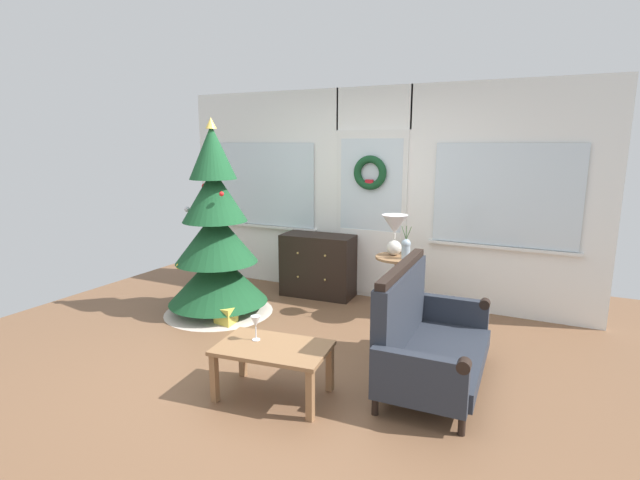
# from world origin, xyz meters

# --- Properties ---
(ground_plane) EXTENTS (6.76, 6.76, 0.00)m
(ground_plane) POSITION_xyz_m (0.00, 0.00, 0.00)
(ground_plane) COLOR brown
(back_wall_with_door) EXTENTS (5.20, 0.19, 2.55)m
(back_wall_with_door) POSITION_xyz_m (0.00, 2.08, 1.28)
(back_wall_with_door) COLOR white
(back_wall_with_door) RESTS_ON ground
(christmas_tree) EXTENTS (1.23, 1.23, 2.17)m
(christmas_tree) POSITION_xyz_m (-1.34, 0.74, 0.78)
(christmas_tree) COLOR #4C331E
(christmas_tree) RESTS_ON ground
(dresser_cabinet) EXTENTS (0.93, 0.49, 0.78)m
(dresser_cabinet) POSITION_xyz_m (-0.59, 1.79, 0.39)
(dresser_cabinet) COLOR black
(dresser_cabinet) RESTS_ON ground
(settee_sofa) EXTENTS (0.77, 1.44, 0.96)m
(settee_sofa) POSITION_xyz_m (1.16, 0.18, 0.38)
(settee_sofa) COLOR black
(settee_sofa) RESTS_ON ground
(side_table) EXTENTS (0.50, 0.48, 0.71)m
(side_table) POSITION_xyz_m (0.56, 1.41, 0.50)
(side_table) COLOR #8E6642
(side_table) RESTS_ON ground
(table_lamp) EXTENTS (0.28, 0.28, 0.44)m
(table_lamp) POSITION_xyz_m (0.50, 1.45, 0.99)
(table_lamp) COLOR silver
(table_lamp) RESTS_ON side_table
(flower_vase) EXTENTS (0.11, 0.10, 0.35)m
(flower_vase) POSITION_xyz_m (0.66, 1.35, 0.83)
(flower_vase) COLOR #99ADBC
(flower_vase) RESTS_ON side_table
(coffee_table) EXTENTS (0.90, 0.62, 0.41)m
(coffee_table) POSITION_xyz_m (0.21, -0.57, 0.35)
(coffee_table) COLOR #8E6642
(coffee_table) RESTS_ON ground
(wine_glass) EXTENTS (0.08, 0.08, 0.20)m
(wine_glass) POSITION_xyz_m (0.04, -0.53, 0.55)
(wine_glass) COLOR silver
(wine_glass) RESTS_ON coffee_table
(gift_box) EXTENTS (0.19, 0.17, 0.19)m
(gift_box) POSITION_xyz_m (-1.02, 0.46, 0.10)
(gift_box) COLOR #D8C64C
(gift_box) RESTS_ON ground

